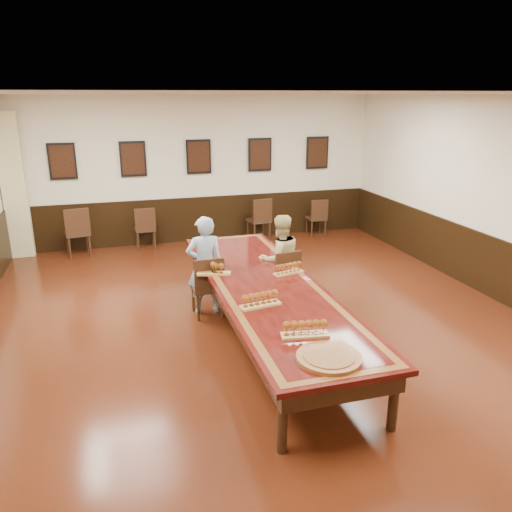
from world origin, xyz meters
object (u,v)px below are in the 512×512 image
object	(u,v)px
conference_table	(266,294)
carved_platter	(329,358)
spare_chair_a	(77,231)
person_man	(205,265)
person_woman	(280,259)
chair_man	(207,285)
spare_chair_d	(316,217)
spare_chair_c	(259,219)
chair_woman	(282,277)
spare_chair_b	(145,227)

from	to	relation	value
conference_table	carved_platter	distance (m)	2.09
spare_chair_a	person_man	distance (m)	4.07
person_woman	carved_platter	xyz separation A→B (m)	(-0.59, -3.15, 0.06)
chair_man	spare_chair_d	bearing A→B (deg)	-133.74
spare_chair_c	carved_platter	bearing A→B (deg)	71.46
chair_woman	spare_chair_a	world-z (taller)	spare_chair_a
carved_platter	chair_man	bearing A→B (deg)	101.80
spare_chair_d	spare_chair_b	bearing A→B (deg)	0.29
chair_woman	person_woman	size ratio (longest dim) A/B	0.64
spare_chair_c	person_woman	size ratio (longest dim) A/B	0.68
spare_chair_c	conference_table	size ratio (longest dim) A/B	0.20
chair_woman	carved_platter	bearing A→B (deg)	71.97
spare_chair_c	person_man	bearing A→B (deg)	54.42
spare_chair_c	conference_table	world-z (taller)	spare_chair_c
spare_chair_c	spare_chair_d	world-z (taller)	spare_chair_c
spare_chair_c	spare_chair_b	bearing A→B (deg)	-9.17
spare_chair_a	person_man	world-z (taller)	person_man
chair_woman	spare_chair_d	bearing A→B (deg)	-127.13
person_woman	chair_woman	bearing A→B (deg)	90.00
person_man	carved_platter	distance (m)	3.14
spare_chair_a	spare_chair_c	distance (m)	3.92
spare_chair_a	carved_platter	bearing A→B (deg)	101.29
spare_chair_b	person_man	xyz separation A→B (m)	(0.62, -3.70, 0.30)
person_woman	conference_table	distance (m)	1.21
chair_man	spare_chair_b	world-z (taller)	chair_man
carved_platter	spare_chair_a	bearing A→B (deg)	111.59
chair_man	spare_chair_c	size ratio (longest dim) A/B	0.97
spare_chair_c	person_man	distance (m)	4.12
chair_man	person_man	bearing A→B (deg)	-90.00
spare_chair_b	conference_table	xyz separation A→B (m)	(1.27, -4.70, 0.15)
chair_woman	spare_chair_b	size ratio (longest dim) A/B	1.00
spare_chair_c	carved_platter	distance (m)	6.84
spare_chair_d	spare_chair_a	bearing A→B (deg)	2.28
chair_man	person_woman	distance (m)	1.25
spare_chair_b	conference_table	bearing A→B (deg)	103.59
spare_chair_d	person_woman	xyz separation A→B (m)	(-2.14, -3.56, 0.28)
spare_chair_d	person_man	distance (m)	4.94
spare_chair_c	conference_table	bearing A→B (deg)	67.01
person_man	spare_chair_c	bearing A→B (deg)	-119.85
carved_platter	conference_table	bearing A→B (deg)	89.28
spare_chair_a	spare_chair_b	world-z (taller)	spare_chair_a
spare_chair_b	spare_chair_d	xyz separation A→B (m)	(3.97, -0.07, -0.02)
spare_chair_d	conference_table	size ratio (longest dim) A/B	0.18
person_man	carved_platter	world-z (taller)	person_man
spare_chair_a	person_man	bearing A→B (deg)	109.10
person_man	person_woman	bearing A→B (deg)	-178.62
person_man	spare_chair_b	bearing A→B (deg)	-82.34
spare_chair_c	person_man	size ratio (longest dim) A/B	0.65
spare_chair_a	spare_chair_d	bearing A→B (deg)	170.63
spare_chair_a	person_woman	distance (m)	4.73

